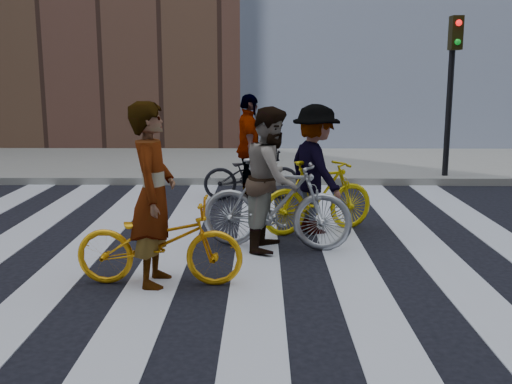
{
  "coord_description": "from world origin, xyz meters",
  "views": [
    {
      "loc": [
        0.61,
        -6.87,
        2.19
      ],
      "look_at": [
        0.54,
        0.3,
        0.79
      ],
      "focal_mm": 42.0,
      "sensor_mm": 36.0,
      "label": 1
    }
  ],
  "objects_px": {
    "traffic_signal": "(452,71)",
    "bike_dark_rear": "(252,174)",
    "bike_yellow_right": "(318,196)",
    "rider_left": "(153,195)",
    "rider_right": "(315,169)",
    "bike_silver_mid": "(276,204)",
    "rider_rear": "(249,147)",
    "bike_yellow_left": "(159,242)",
    "rider_mid": "(272,179)"
  },
  "relations": [
    {
      "from": "bike_dark_rear",
      "to": "rider_rear",
      "type": "bearing_deg",
      "value": 84.35
    },
    {
      "from": "rider_rear",
      "to": "rider_right",
      "type": "bearing_deg",
      "value": -162.53
    },
    {
      "from": "rider_mid",
      "to": "rider_right",
      "type": "distance_m",
      "value": 1.02
    },
    {
      "from": "rider_rear",
      "to": "rider_mid",
      "type": "bearing_deg",
      "value": -179.05
    },
    {
      "from": "bike_silver_mid",
      "to": "bike_dark_rear",
      "type": "height_order",
      "value": "bike_silver_mid"
    },
    {
      "from": "rider_right",
      "to": "bike_yellow_left",
      "type": "bearing_deg",
      "value": 116.29
    },
    {
      "from": "rider_mid",
      "to": "rider_right",
      "type": "height_order",
      "value": "rider_mid"
    },
    {
      "from": "bike_silver_mid",
      "to": "bike_yellow_right",
      "type": "bearing_deg",
      "value": -25.55
    },
    {
      "from": "rider_left",
      "to": "bike_yellow_left",
      "type": "bearing_deg",
      "value": -88.11
    },
    {
      "from": "bike_yellow_right",
      "to": "traffic_signal",
      "type": "bearing_deg",
      "value": -60.66
    },
    {
      "from": "traffic_signal",
      "to": "bike_silver_mid",
      "type": "bearing_deg",
      "value": -127.16
    },
    {
      "from": "traffic_signal",
      "to": "bike_silver_mid",
      "type": "height_order",
      "value": "traffic_signal"
    },
    {
      "from": "bike_silver_mid",
      "to": "rider_right",
      "type": "distance_m",
      "value": 1.04
    },
    {
      "from": "rider_right",
      "to": "bike_silver_mid",
      "type": "bearing_deg",
      "value": 121.66
    },
    {
      "from": "bike_yellow_left",
      "to": "bike_dark_rear",
      "type": "relative_size",
      "value": 1.03
    },
    {
      "from": "bike_silver_mid",
      "to": "rider_right",
      "type": "bearing_deg",
      "value": -23.25
    },
    {
      "from": "bike_dark_rear",
      "to": "rider_left",
      "type": "bearing_deg",
      "value": 162.27
    },
    {
      "from": "rider_left",
      "to": "rider_mid",
      "type": "xyz_separation_m",
      "value": [
        1.26,
        1.34,
        -0.06
      ]
    },
    {
      "from": "bike_yellow_left",
      "to": "traffic_signal",
      "type": "bearing_deg",
      "value": -36.67
    },
    {
      "from": "bike_dark_rear",
      "to": "rider_rear",
      "type": "distance_m",
      "value": 0.49
    },
    {
      "from": "traffic_signal",
      "to": "bike_silver_mid",
      "type": "distance_m",
      "value": 6.22
    },
    {
      "from": "bike_yellow_right",
      "to": "rider_rear",
      "type": "distance_m",
      "value": 2.54
    },
    {
      "from": "rider_right",
      "to": "traffic_signal",
      "type": "bearing_deg",
      "value": -61.12
    },
    {
      "from": "bike_dark_rear",
      "to": "rider_left",
      "type": "height_order",
      "value": "rider_left"
    },
    {
      "from": "bike_yellow_left",
      "to": "rider_right",
      "type": "height_order",
      "value": "rider_right"
    },
    {
      "from": "bike_yellow_left",
      "to": "rider_left",
      "type": "height_order",
      "value": "rider_left"
    },
    {
      "from": "bike_dark_rear",
      "to": "rider_mid",
      "type": "bearing_deg",
      "value": -179.96
    },
    {
      "from": "bike_yellow_left",
      "to": "rider_rear",
      "type": "distance_m",
      "value": 4.54
    },
    {
      "from": "bike_yellow_left",
      "to": "rider_left",
      "type": "bearing_deg",
      "value": 91.89
    },
    {
      "from": "bike_yellow_right",
      "to": "rider_left",
      "type": "height_order",
      "value": "rider_left"
    },
    {
      "from": "bike_yellow_left",
      "to": "rider_rear",
      "type": "height_order",
      "value": "rider_rear"
    },
    {
      "from": "bike_silver_mid",
      "to": "rider_right",
      "type": "height_order",
      "value": "rider_right"
    },
    {
      "from": "bike_dark_rear",
      "to": "rider_left",
      "type": "distance_m",
      "value": 4.57
    },
    {
      "from": "traffic_signal",
      "to": "rider_left",
      "type": "bearing_deg",
      "value": -128.84
    },
    {
      "from": "rider_rear",
      "to": "bike_yellow_right",
      "type": "bearing_deg",
      "value": -161.48
    },
    {
      "from": "rider_rear",
      "to": "bike_dark_rear",
      "type": "bearing_deg",
      "value": -95.65
    },
    {
      "from": "traffic_signal",
      "to": "bike_dark_rear",
      "type": "height_order",
      "value": "traffic_signal"
    },
    {
      "from": "bike_dark_rear",
      "to": "rider_right",
      "type": "relative_size",
      "value": 0.95
    },
    {
      "from": "rider_right",
      "to": "rider_rear",
      "type": "bearing_deg",
      "value": -0.39
    },
    {
      "from": "traffic_signal",
      "to": "bike_yellow_left",
      "type": "xyz_separation_m",
      "value": [
        -4.87,
        -6.11,
        -1.82
      ]
    },
    {
      "from": "bike_dark_rear",
      "to": "rider_right",
      "type": "height_order",
      "value": "rider_right"
    },
    {
      "from": "bike_silver_mid",
      "to": "rider_mid",
      "type": "distance_m",
      "value": 0.33
    },
    {
      "from": "bike_silver_mid",
      "to": "bike_yellow_right",
      "type": "relative_size",
      "value": 1.12
    },
    {
      "from": "bike_yellow_left",
      "to": "bike_yellow_right",
      "type": "xyz_separation_m",
      "value": [
        1.87,
        2.16,
        0.06
      ]
    },
    {
      "from": "bike_yellow_left",
      "to": "bike_silver_mid",
      "type": "relative_size",
      "value": 0.91
    },
    {
      "from": "bike_dark_rear",
      "to": "traffic_signal",
      "type": "bearing_deg",
      "value": -72.82
    },
    {
      "from": "traffic_signal",
      "to": "bike_yellow_left",
      "type": "height_order",
      "value": "traffic_signal"
    },
    {
      "from": "rider_left",
      "to": "rider_right",
      "type": "relative_size",
      "value": 1.07
    },
    {
      "from": "bike_silver_mid",
      "to": "rider_mid",
      "type": "xyz_separation_m",
      "value": [
        -0.05,
        0.0,
        0.33
      ]
    },
    {
      "from": "bike_yellow_left",
      "to": "bike_silver_mid",
      "type": "height_order",
      "value": "bike_silver_mid"
    }
  ]
}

